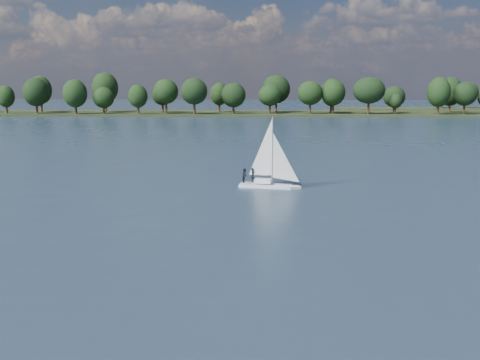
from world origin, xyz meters
The scene contains 4 objects.
ground centered at (0.00, 100.00, 0.00)m, with size 700.00×700.00×0.00m, color #233342.
far_shore centered at (0.00, 212.00, 0.00)m, with size 660.00×40.00×1.50m, color black.
sailboat centered at (10.66, 48.83, 2.36)m, with size 6.65×2.99×8.46m.
treeline centered at (-1.15, 207.82, 8.22)m, with size 562.77×74.48×18.69m.
Camera 1 is at (9.73, -11.20, 11.41)m, focal length 40.00 mm.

